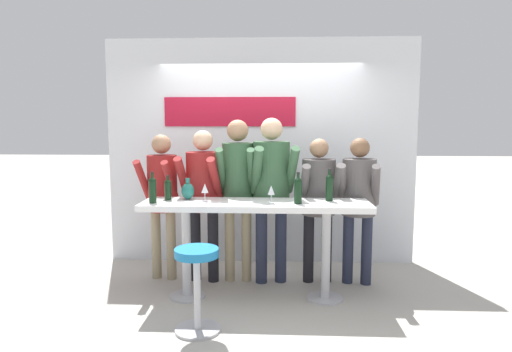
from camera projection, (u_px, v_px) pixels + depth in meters
name	position (u px, v px, depth m)	size (l,w,h in m)	color
ground_plane	(256.00, 298.00, 4.64)	(40.00, 40.00, 0.00)	#B2ADA3
back_wall	(260.00, 152.00, 5.76)	(3.87, 0.12, 2.81)	silver
tasting_table	(256.00, 218.00, 4.55)	(2.27, 0.56, 0.99)	white
bar_stool	(197.00, 277.00, 3.86)	(0.39, 0.39, 0.73)	#B2B2B7
person_far_left	(162.00, 190.00, 5.11)	(0.45, 0.55, 1.65)	gray
person_left	(203.00, 189.00, 5.03)	(0.50, 0.59, 1.69)	black
person_center_left	(238.00, 181.00, 5.02)	(0.41, 0.54, 1.81)	gray
person_center	(272.00, 182.00, 4.97)	(0.54, 0.65, 1.83)	#23283D
person_center_right	(319.00, 195.00, 5.01)	(0.46, 0.54, 1.61)	black
person_right	(359.00, 195.00, 4.95)	(0.50, 0.58, 1.61)	#23283D
wine_bottle_0	(168.00, 189.00, 4.62)	(0.07, 0.07, 0.25)	black
wine_bottle_1	(298.00, 189.00, 4.42)	(0.08, 0.08, 0.31)	black
wine_bottle_2	(153.00, 189.00, 4.46)	(0.07, 0.07, 0.31)	black
wine_bottle_3	(329.00, 186.00, 4.57)	(0.07, 0.07, 0.33)	black
wine_glass_0	(205.00, 189.00, 4.55)	(0.07, 0.07, 0.18)	silver
wine_glass_1	(271.00, 191.00, 4.43)	(0.07, 0.07, 0.18)	silver
decorative_vase	(188.00, 191.00, 4.67)	(0.13, 0.13, 0.22)	#1E665B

